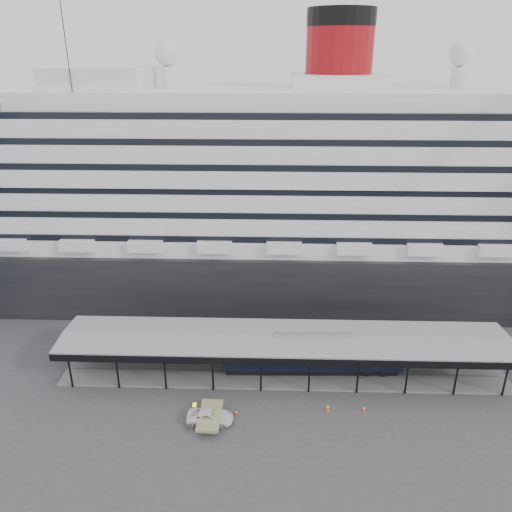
{
  "coord_description": "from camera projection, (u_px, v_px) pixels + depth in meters",
  "views": [
    {
      "loc": [
        -1.89,
        -48.71,
        38.27
      ],
      "look_at": [
        -3.7,
        8.0,
        14.75
      ],
      "focal_mm": 35.0,
      "sensor_mm": 36.0,
      "label": 1
    }
  ],
  "objects": [
    {
      "name": "cruise_ship",
      "position": [
        283.0,
        180.0,
        82.09
      ],
      "size": [
        130.0,
        30.0,
        43.9
      ],
      "color": "black",
      "rests_on": "ground"
    },
    {
      "name": "ground",
      "position": [
        285.0,
        396.0,
        59.57
      ],
      "size": [
        200.0,
        200.0,
        0.0
      ],
      "primitive_type": "plane",
      "color": "#38383A",
      "rests_on": "ground"
    },
    {
      "name": "traffic_cone_left",
      "position": [
        236.0,
        413.0,
        56.33
      ],
      "size": [
        0.39,
        0.39,
        0.66
      ],
      "rotation": [
        0.0,
        0.0,
        -0.15
      ],
      "color": "red",
      "rests_on": "ground"
    },
    {
      "name": "traffic_cone_right",
      "position": [
        364.0,
        409.0,
        56.88
      ],
      "size": [
        0.49,
        0.49,
        0.75
      ],
      "rotation": [
        0.0,
        0.0,
        0.32
      ],
      "color": "#F2380D",
      "rests_on": "ground"
    },
    {
      "name": "pullman_carriage",
      "position": [
        312.0,
        354.0,
        63.06
      ],
      "size": [
        22.59,
        3.52,
        22.11
      ],
      "rotation": [
        0.0,
        0.0,
        0.03
      ],
      "color": "black",
      "rests_on": "ground"
    },
    {
      "name": "port_truck",
      "position": [
        210.0,
        417.0,
        55.12
      ],
      "size": [
        5.16,
        2.47,
        1.42
      ],
      "primitive_type": "imported",
      "rotation": [
        0.0,
        0.0,
        1.55
      ],
      "color": "white",
      "rests_on": "ground"
    },
    {
      "name": "platform_canopy",
      "position": [
        284.0,
        355.0,
        63.28
      ],
      "size": [
        56.0,
        9.18,
        5.3
      ],
      "color": "slate",
      "rests_on": "ground"
    },
    {
      "name": "traffic_cone_mid",
      "position": [
        328.0,
        407.0,
        57.02
      ],
      "size": [
        0.48,
        0.48,
        0.83
      ],
      "rotation": [
        0.0,
        0.0,
        0.12
      ],
      "color": "#EF590D",
      "rests_on": "ground"
    }
  ]
}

